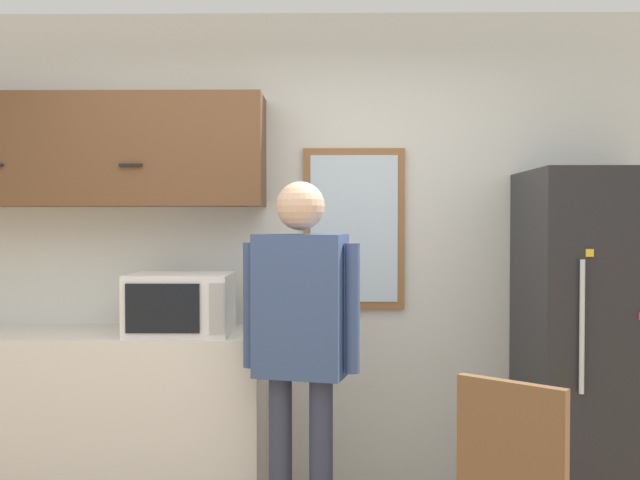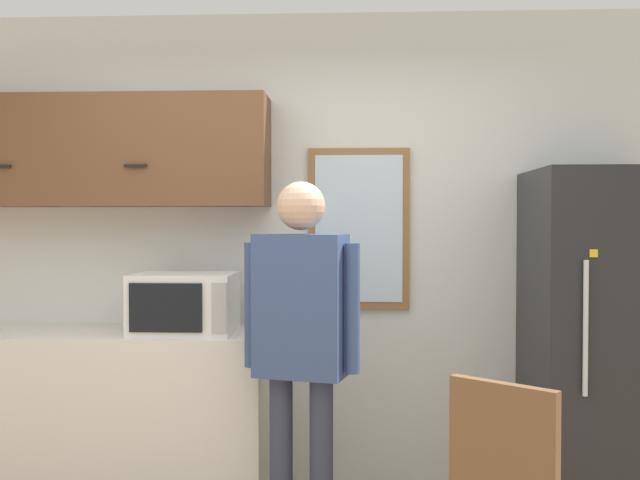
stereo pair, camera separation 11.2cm
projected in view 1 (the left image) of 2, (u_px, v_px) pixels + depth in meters
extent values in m
cube|color=silver|center=(289.00, 252.00, 4.07)|extent=(6.00, 0.06, 2.70)
cube|color=silver|center=(68.00, 420.00, 3.79)|extent=(2.07, 0.57, 0.94)
cube|color=brown|center=(73.00, 151.00, 3.87)|extent=(2.07, 0.34, 0.60)
cube|color=black|center=(130.00, 165.00, 3.69)|extent=(0.12, 0.01, 0.01)
cube|color=white|center=(181.00, 304.00, 3.72)|extent=(0.52, 0.40, 0.32)
cube|color=black|center=(162.00, 308.00, 3.51)|extent=(0.37, 0.01, 0.25)
cube|color=#B2B2B2|center=(217.00, 308.00, 3.51)|extent=(0.07, 0.01, 0.25)
cylinder|color=#33384C|center=(280.00, 460.00, 3.36)|extent=(0.11, 0.11, 0.80)
cylinder|color=#33384C|center=(321.00, 463.00, 3.31)|extent=(0.11, 0.11, 0.80)
cube|color=#384C7A|center=(300.00, 305.00, 3.31)|extent=(0.46, 0.31, 0.66)
sphere|color=#D8AD8C|center=(300.00, 206.00, 3.30)|extent=(0.23, 0.23, 0.23)
cylinder|color=#384C7A|center=(251.00, 305.00, 3.38)|extent=(0.07, 0.07, 0.59)
cylinder|color=#384C7A|center=(352.00, 308.00, 3.25)|extent=(0.07, 0.07, 0.59)
cube|color=#232326|center=(593.00, 344.00, 3.67)|extent=(0.69, 0.69, 1.79)
cylinder|color=silver|center=(582.00, 327.00, 3.31)|extent=(0.02, 0.02, 0.63)
cube|color=yellow|center=(590.00, 253.00, 3.31)|extent=(0.04, 0.01, 0.04)
cube|color=brown|center=(511.00, 461.00, 2.33)|extent=(0.32, 0.27, 0.53)
cube|color=olive|center=(354.00, 229.00, 4.02)|extent=(0.57, 0.04, 0.90)
cube|color=silver|center=(354.00, 229.00, 4.00)|extent=(0.49, 0.01, 0.82)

